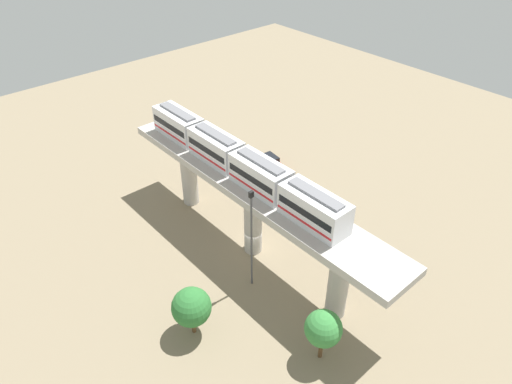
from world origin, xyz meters
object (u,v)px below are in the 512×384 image
(parked_car_red, at_px, (270,163))
(tree_mid_lot, at_px, (191,307))
(signal_post, at_px, (251,236))
(tree_near_viaduct, at_px, (323,329))
(train, at_px, (237,161))
(parked_car_yellow, at_px, (287,191))
(parked_car_blue, at_px, (380,259))

(parked_car_red, height_order, tree_mid_lot, tree_mid_lot)
(signal_post, bearing_deg, tree_near_viaduct, -96.68)
(train, relative_size, tree_mid_lot, 5.43)
(parked_car_yellow, bearing_deg, signal_post, -161.64)
(train, bearing_deg, parked_car_yellow, 13.16)
(parked_car_blue, distance_m, tree_mid_lot, 20.63)
(parked_car_yellow, xyz_separation_m, signal_post, (-13.18, -8.31, 5.47))
(signal_post, bearing_deg, parked_car_red, 42.10)
(train, height_order, parked_car_yellow, train)
(tree_mid_lot, xyz_separation_m, signal_post, (7.79, 1.00, 2.94))
(parked_car_blue, relative_size, tree_near_viaduct, 0.84)
(train, distance_m, tree_mid_lot, 14.96)
(train, height_order, parked_car_red, train)
(tree_near_viaduct, relative_size, signal_post, 0.47)
(parked_car_blue, relative_size, signal_post, 0.39)
(parked_car_yellow, bearing_deg, parked_car_red, 50.94)
(tree_near_viaduct, xyz_separation_m, signal_post, (1.21, 10.30, 2.52))
(parked_car_red, relative_size, signal_post, 0.39)
(train, xyz_separation_m, parked_car_blue, (8.41, -12.94, -9.56))
(parked_car_blue, bearing_deg, parked_car_yellow, 74.62)
(parked_car_red, bearing_deg, tree_mid_lot, -139.86)
(parked_car_blue, relative_size, tree_mid_lot, 0.88)
(tree_mid_lot, relative_size, signal_post, 0.44)
(train, relative_size, parked_car_blue, 6.16)
(parked_car_red, xyz_separation_m, tree_near_viaduct, (-17.31, -24.86, 2.95))
(train, bearing_deg, signal_post, -119.43)
(signal_post, bearing_deg, parked_car_blue, -30.36)
(tree_near_viaduct, height_order, signal_post, signal_post)
(parked_car_blue, height_order, tree_near_viaduct, tree_near_viaduct)
(parked_car_red, bearing_deg, train, -139.04)
(train, distance_m, signal_post, 8.03)
(parked_car_red, height_order, tree_near_viaduct, tree_near_viaduct)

